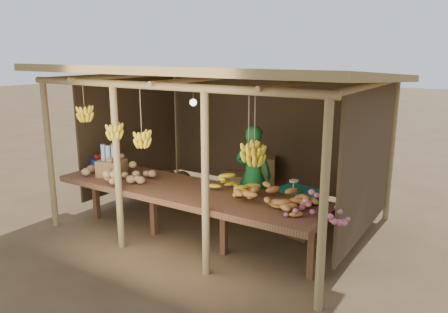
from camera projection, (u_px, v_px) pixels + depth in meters
The scene contains 13 objects.
ground at pixel (224, 222), 6.83m from camera, with size 60.00×60.00×0.00m, color brown.
stall_structure at pixel (221, 100), 6.32m from camera, with size 4.70×3.50×2.43m.
counter at pixel (186, 193), 5.88m from camera, with size 3.90×1.05×0.80m.
potato_heap at pixel (116, 166), 6.31m from camera, with size 1.09×0.65×0.37m, color #9B7B50, non-canonical shape.
sweet_potato_heap at pixel (270, 189), 5.26m from camera, with size 0.95×0.57×0.36m, color #B7772F, non-canonical shape.
onion_heap at pixel (317, 202), 4.81m from camera, with size 0.71×0.43×0.35m, color #BE5C70, non-canonical shape.
banana_pile at pixel (233, 179), 5.70m from camera, with size 0.62×0.37×0.35m, color yellow, non-canonical shape.
tomato_basin at pixel (102, 161), 7.04m from camera, with size 0.35×0.35×0.18m.
bottle_box at pixel (112, 164), 6.42m from camera, with size 0.45×0.40×0.48m.
vendor at pixel (253, 175), 6.60m from camera, with size 0.56×0.37×1.54m, color #176A2A.
tarp_crate at pixel (298, 210), 6.36m from camera, with size 0.80×0.72×0.82m.
carton_stack at pixel (252, 180), 7.82m from camera, with size 1.15×0.55×0.79m.
burlap_sacks at pixel (175, 181), 8.20m from camera, with size 0.74×0.39×0.52m.
Camera 1 is at (3.43, -5.41, 2.58)m, focal length 35.00 mm.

